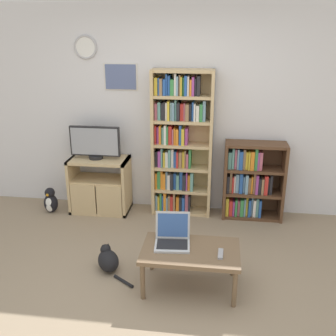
% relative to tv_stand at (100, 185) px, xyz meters
% --- Properties ---
extents(ground_plane, '(18.00, 18.00, 0.00)m').
position_rel_tv_stand_xyz_m(ground_plane, '(1.02, -1.73, -0.36)').
color(ground_plane, gray).
extents(wall_back, '(6.38, 0.09, 2.60)m').
position_rel_tv_stand_xyz_m(wall_back, '(1.01, 0.28, 0.95)').
color(wall_back, silver).
rests_on(wall_back, ground_plane).
extents(tv_stand, '(0.75, 0.43, 0.72)m').
position_rel_tv_stand_xyz_m(tv_stand, '(0.00, 0.00, 0.00)').
color(tv_stand, tan).
rests_on(tv_stand, ground_plane).
extents(television, '(0.64, 0.18, 0.42)m').
position_rel_tv_stand_xyz_m(television, '(-0.03, 0.02, 0.57)').
color(television, black).
rests_on(television, tv_stand).
extents(bookshelf_tall, '(0.75, 0.28, 1.84)m').
position_rel_tv_stand_xyz_m(bookshelf_tall, '(1.02, 0.12, 0.56)').
color(bookshelf_tall, tan).
rests_on(bookshelf_tall, ground_plane).
extents(bookshelf_short, '(0.74, 0.32, 0.98)m').
position_rel_tv_stand_xyz_m(bookshelf_short, '(1.92, 0.10, 0.12)').
color(bookshelf_short, brown).
rests_on(bookshelf_short, ground_plane).
extents(coffee_table, '(0.89, 0.55, 0.40)m').
position_rel_tv_stand_xyz_m(coffee_table, '(1.30, -1.48, -0.01)').
color(coffee_table, brown).
rests_on(coffee_table, ground_plane).
extents(laptop, '(0.35, 0.33, 0.27)m').
position_rel_tv_stand_xyz_m(laptop, '(1.13, -1.39, 0.10)').
color(laptop, '#B7BABC').
rests_on(laptop, coffee_table).
extents(remote_near_laptop, '(0.05, 0.16, 0.02)m').
position_rel_tv_stand_xyz_m(remote_near_laptop, '(1.57, -1.53, 0.05)').
color(remote_near_laptop, '#99999E').
rests_on(remote_near_laptop, coffee_table).
extents(cat, '(0.47, 0.45, 0.25)m').
position_rel_tv_stand_xyz_m(cat, '(0.47, -1.31, -0.25)').
color(cat, black).
rests_on(cat, ground_plane).
extents(penguin_figurine, '(0.18, 0.16, 0.34)m').
position_rel_tv_stand_xyz_m(penguin_figurine, '(-0.63, -0.14, -0.20)').
color(penguin_figurine, black).
rests_on(penguin_figurine, ground_plane).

